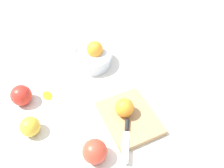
% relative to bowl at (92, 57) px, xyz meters
% --- Properties ---
extents(ground_plane, '(2.40, 2.40, 0.00)m').
position_rel_bowl_xyz_m(ground_plane, '(0.19, -0.16, -0.04)').
color(ground_plane, silver).
extents(bowl, '(0.17, 0.17, 0.10)m').
position_rel_bowl_xyz_m(bowl, '(0.00, 0.00, 0.00)').
color(bowl, silver).
rests_on(bowl, ground_plane).
extents(cutting_board, '(0.25, 0.22, 0.02)m').
position_rel_bowl_xyz_m(cutting_board, '(0.32, -0.07, -0.03)').
color(cutting_board, tan).
rests_on(cutting_board, ground_plane).
extents(orange_on_board, '(0.07, 0.07, 0.07)m').
position_rel_bowl_xyz_m(orange_on_board, '(0.30, -0.07, 0.02)').
color(orange_on_board, orange).
rests_on(orange_on_board, cutting_board).
extents(knife, '(0.12, 0.12, 0.01)m').
position_rel_bowl_xyz_m(knife, '(0.37, -0.12, -0.01)').
color(knife, silver).
rests_on(knife, cutting_board).
extents(apple_front_center, '(0.07, 0.07, 0.07)m').
position_rel_bowl_xyz_m(apple_front_center, '(0.16, -0.36, -0.00)').
color(apple_front_center, gold).
rests_on(apple_front_center, ground_plane).
extents(apple_front_right, '(0.08, 0.08, 0.08)m').
position_rel_bowl_xyz_m(apple_front_right, '(0.37, -0.24, -0.00)').
color(apple_front_right, '#D6422D').
rests_on(apple_front_right, ground_plane).
extents(apple_front_left, '(0.08, 0.08, 0.08)m').
position_rel_bowl_xyz_m(apple_front_left, '(0.02, -0.33, -0.00)').
color(apple_front_left, red).
rests_on(apple_front_left, ground_plane).
extents(citrus_peel, '(0.05, 0.04, 0.01)m').
position_rel_bowl_xyz_m(citrus_peel, '(0.04, -0.24, -0.03)').
color(citrus_peel, orange).
rests_on(citrus_peel, ground_plane).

